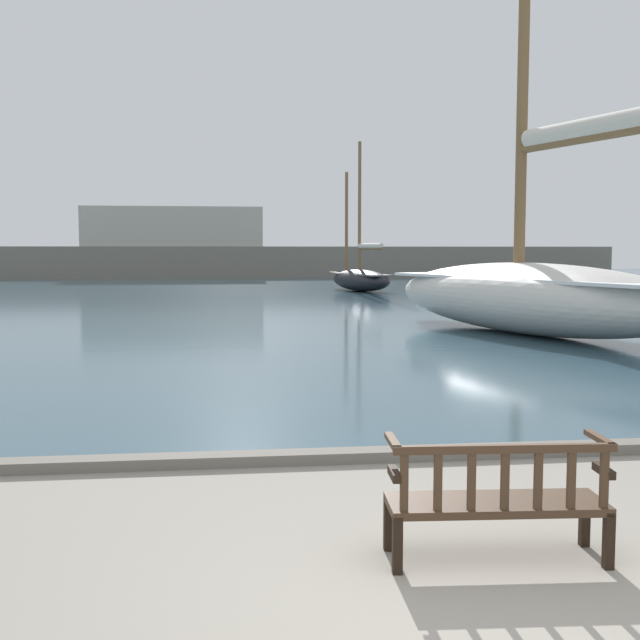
{
  "coord_description": "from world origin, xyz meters",
  "views": [
    {
      "loc": [
        -1.6,
        -4.59,
        2.29
      ],
      "look_at": [
        0.2,
        10.0,
        1.0
      ],
      "focal_mm": 45.0,
      "sensor_mm": 36.0,
      "label": 1
    }
  ],
  "objects": [
    {
      "name": "far_breakwater",
      "position": [
        -1.15,
        57.79,
        1.8
      ],
      "size": [
        59.17,
        2.4,
        5.92
      ],
      "color": "slate",
      "rests_on": "ground"
    },
    {
      "name": "sailboat_nearest_port",
      "position": [
        6.41,
        15.75,
        1.27
      ],
      "size": [
        6.27,
        11.69,
        16.24
      ],
      "color": "silver",
      "rests_on": "harbor_water"
    },
    {
      "name": "harbor_water",
      "position": [
        0.0,
        44.0,
        0.04
      ],
      "size": [
        100.0,
        80.0,
        0.08
      ],
      "primitive_type": "cube",
      "color": "#385666",
      "rests_on": "ground"
    },
    {
      "name": "park_bench",
      "position": [
        0.39,
        0.94,
        0.47
      ],
      "size": [
        1.63,
        0.62,
        0.92
      ],
      "color": "black",
      "rests_on": "ground"
    },
    {
      "name": "ground_plane",
      "position": [
        0.0,
        0.0,
        0.0
      ],
      "size": [
        160.0,
        160.0,
        0.0
      ],
      "primitive_type": "plane",
      "color": "gray"
    },
    {
      "name": "quay_edge_kerb",
      "position": [
        0.0,
        3.85,
        0.06
      ],
      "size": [
        40.0,
        0.3,
        0.12
      ],
      "primitive_type": "cube",
      "color": "slate",
      "rests_on": "ground"
    },
    {
      "name": "sailboat_centre_channel",
      "position": [
        5.79,
        37.69,
        0.8
      ],
      "size": [
        3.32,
        6.74,
        7.91
      ],
      "color": "black",
      "rests_on": "harbor_water"
    }
  ]
}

